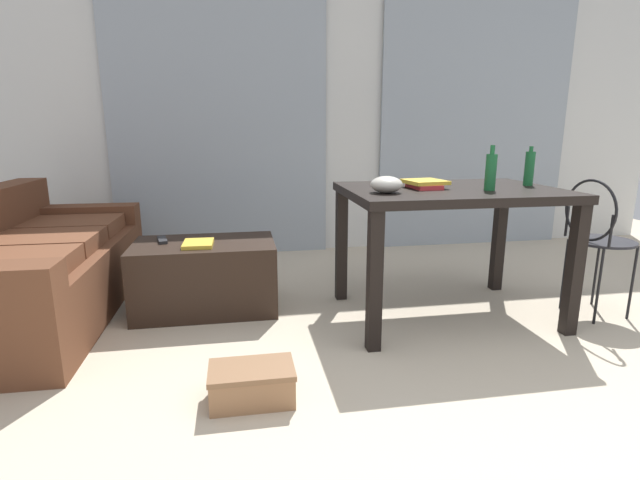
# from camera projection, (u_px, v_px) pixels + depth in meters

# --- Properties ---
(ground_plane) EXTENTS (7.84, 7.84, 0.00)m
(ground_plane) POSITION_uv_depth(u_px,v_px,m) (431.00, 329.00, 2.75)
(ground_plane) COLOR beige
(wall_back) EXTENTS (6.28, 0.10, 2.67)m
(wall_back) POSITION_uv_depth(u_px,v_px,m) (352.00, 106.00, 4.39)
(wall_back) COLOR silver
(wall_back) RESTS_ON ground
(curtains) EXTENTS (4.29, 0.03, 2.31)m
(curtains) POSITION_uv_depth(u_px,v_px,m) (354.00, 126.00, 4.35)
(curtains) COLOR #99A3AD
(curtains) RESTS_ON ground
(couch) EXTENTS (0.89, 1.88, 0.77)m
(couch) POSITION_uv_depth(u_px,v_px,m) (30.00, 270.00, 2.88)
(couch) COLOR brown
(couch) RESTS_ON ground
(coffee_table) EXTENTS (0.87, 0.53, 0.44)m
(coffee_table) POSITION_uv_depth(u_px,v_px,m) (206.00, 276.00, 3.02)
(coffee_table) COLOR black
(coffee_table) RESTS_ON ground
(craft_table) EXTENTS (1.24, 0.88, 0.79)m
(craft_table) POSITION_uv_depth(u_px,v_px,m) (450.00, 206.00, 2.82)
(craft_table) COLOR black
(craft_table) RESTS_ON ground
(wire_chair) EXTENTS (0.37, 0.39, 0.85)m
(wire_chair) POSITION_uv_depth(u_px,v_px,m) (596.00, 231.00, 2.85)
(wire_chair) COLOR black
(wire_chair) RESTS_ON ground
(bottle_near) EXTENTS (0.06, 0.06, 0.24)m
(bottle_near) POSITION_uv_depth(u_px,v_px,m) (529.00, 168.00, 2.89)
(bottle_near) COLOR #195B2D
(bottle_near) RESTS_ON craft_table
(bottle_far) EXTENTS (0.06, 0.06, 0.25)m
(bottle_far) POSITION_uv_depth(u_px,v_px,m) (491.00, 171.00, 2.66)
(bottle_far) COLOR #195B2D
(bottle_far) RESTS_ON craft_table
(bowl) EXTENTS (0.17, 0.17, 0.09)m
(bowl) POSITION_uv_depth(u_px,v_px,m) (386.00, 184.00, 2.57)
(bowl) COLOR beige
(bowl) RESTS_ON craft_table
(book_stack) EXTENTS (0.24, 0.25, 0.05)m
(book_stack) POSITION_uv_depth(u_px,v_px,m) (424.00, 184.00, 2.78)
(book_stack) COLOR red
(book_stack) RESTS_ON craft_table
(scissors) EXTENTS (0.05, 0.12, 0.00)m
(scissors) POSITION_uv_depth(u_px,v_px,m) (378.00, 186.00, 2.84)
(scissors) COLOR #9EA0A5
(scissors) RESTS_ON craft_table
(tv_remote_primary) EXTENTS (0.09, 0.19, 0.02)m
(tv_remote_primary) POSITION_uv_depth(u_px,v_px,m) (162.00, 240.00, 3.00)
(tv_remote_primary) COLOR #232326
(tv_remote_primary) RESTS_ON coffee_table
(magazine) EXTENTS (0.18, 0.22, 0.02)m
(magazine) POSITION_uv_depth(u_px,v_px,m) (198.00, 244.00, 2.89)
(magazine) COLOR gold
(magazine) RESTS_ON coffee_table
(shoebox) EXTENTS (0.36, 0.22, 0.16)m
(shoebox) POSITION_uv_depth(u_px,v_px,m) (252.00, 384.00, 2.02)
(shoebox) COLOR #996B47
(shoebox) RESTS_ON ground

